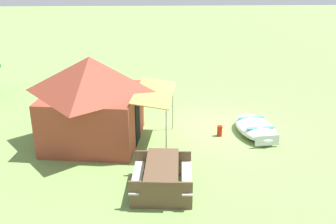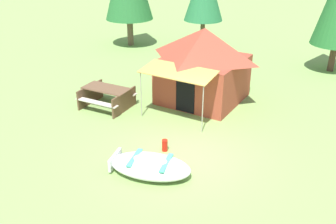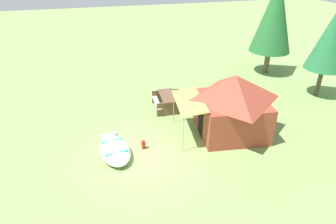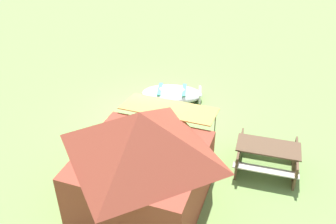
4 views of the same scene
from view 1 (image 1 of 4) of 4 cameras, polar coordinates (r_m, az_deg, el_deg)
ground_plane at (r=14.07m, az=6.84°, el=-2.49°), size 80.00×80.00×0.00m
beached_rowboat at (r=13.82m, az=12.72°, el=-2.24°), size 2.44×1.52×0.47m
canvas_cabin_tent at (r=12.74m, az=-11.04°, el=1.91°), size 3.52×4.50×2.89m
picnic_table at (r=10.18m, az=-0.88°, el=-9.12°), size 1.88×1.66×0.80m
cooler_box at (r=13.90m, az=-6.59°, el=-2.10°), size 0.58×0.65×0.31m
fuel_can at (r=13.48m, az=7.61°, el=-2.76°), size 0.21×0.21×0.38m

